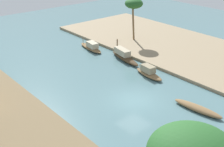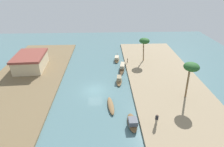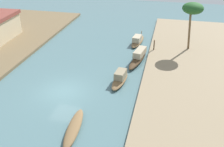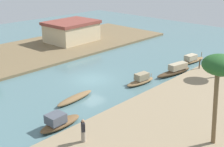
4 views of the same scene
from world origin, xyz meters
The scene contains 8 objects.
river_water centered at (0.00, 0.00, 0.00)m, with size 74.57×74.57×0.00m, color slate.
riverbank_left centered at (0.00, -13.64, 0.16)m, with size 47.29×13.89×0.32m, color #937F60.
sampan_open_hull centered at (7.74, -5.74, 0.48)m, with size 5.35×1.90×1.24m.
sampan_downstream_large centered at (-4.67, -2.78, 0.23)m, with size 4.48×1.35×0.47m.
sampan_with_tall_canopy centered at (13.01, -4.89, 0.37)m, with size 4.66×1.63×1.06m.
sampan_foreground centered at (2.76, -4.66, 0.42)m, with size 3.83×1.46×1.14m.
mooring_post centered at (10.64, -7.19, 0.90)m, with size 0.14×0.14×1.17m, color #4C3823.
palm_tree_left_far centered at (11.86, -11.06, 5.11)m, with size 2.36×2.36×5.54m.
Camera 3 is at (-17.58, -8.62, 12.43)m, focal length 40.29 mm.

